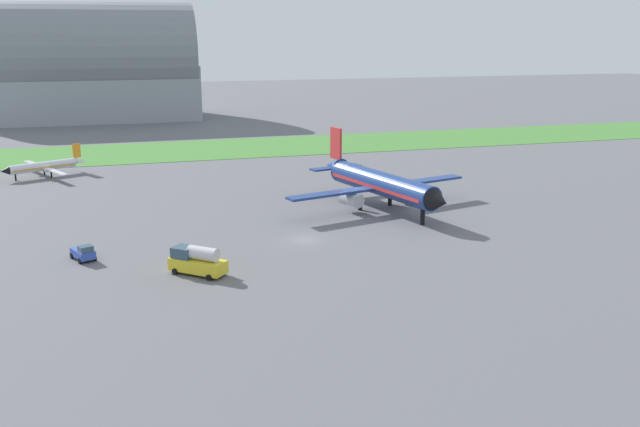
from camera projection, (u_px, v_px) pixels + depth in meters
name	position (u px, v px, depth m)	size (l,w,h in m)	color
ground_plane	(305.00, 240.00, 90.11)	(600.00, 600.00, 0.00)	slate
grass_taxiway_strip	(219.00, 149.00, 159.57)	(360.00, 28.00, 0.08)	#478438
airplane_midfield_jet	(380.00, 184.00, 104.63)	(30.65, 30.30, 11.01)	navy
airplane_taxiing_turboprop	(44.00, 166.00, 128.65)	(14.87, 17.11, 5.54)	silver
fuel_truck_near_gate	(197.00, 261.00, 76.88)	(6.43, 6.14, 3.29)	yellow
pushback_tug_midfield	(83.00, 253.00, 81.78)	(3.15, 4.02, 1.95)	#334FB2
hangar_distant	(88.00, 68.00, 209.73)	(63.93, 31.71, 34.99)	#9399A3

